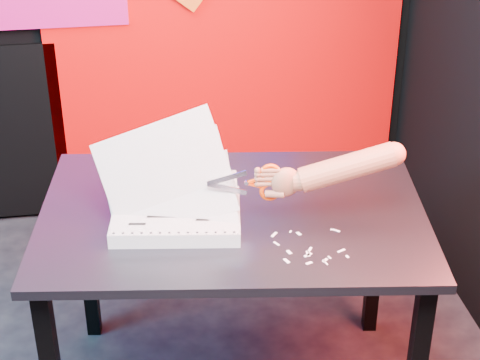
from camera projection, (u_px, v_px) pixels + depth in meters
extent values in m
cube|color=red|center=(226.00, 40.00, 3.57)|extent=(1.60, 0.02, 1.60)
cube|color=black|center=(87.00, 255.00, 2.96)|extent=(0.06, 0.06, 0.72)
cube|color=black|center=(376.00, 251.00, 2.98)|extent=(0.06, 0.06, 0.72)
cube|color=black|center=(233.00, 215.00, 2.49)|extent=(1.28, 0.94, 0.03)
cube|color=silver|center=(177.00, 216.00, 2.42)|extent=(0.41, 0.33, 0.05)
cube|color=white|center=(176.00, 210.00, 2.40)|extent=(0.41, 0.33, 0.00)
cube|color=white|center=(176.00, 208.00, 2.40)|extent=(0.39, 0.31, 0.12)
cube|color=white|center=(172.00, 199.00, 2.40)|extent=(0.37, 0.27, 0.20)
cube|color=white|center=(168.00, 183.00, 2.39)|extent=(0.40, 0.20, 0.28)
cube|color=white|center=(164.00, 168.00, 2.38)|extent=(0.43, 0.15, 0.33)
cylinder|color=black|center=(114.00, 233.00, 2.29)|extent=(0.01, 0.01, 0.00)
cylinder|color=black|center=(123.00, 233.00, 2.29)|extent=(0.01, 0.01, 0.00)
cylinder|color=black|center=(132.00, 233.00, 2.29)|extent=(0.01, 0.01, 0.00)
cylinder|color=black|center=(142.00, 233.00, 2.29)|extent=(0.01, 0.01, 0.00)
cylinder|color=black|center=(151.00, 233.00, 2.29)|extent=(0.01, 0.01, 0.00)
cylinder|color=black|center=(160.00, 233.00, 2.29)|extent=(0.01, 0.01, 0.00)
cylinder|color=black|center=(169.00, 233.00, 2.29)|extent=(0.01, 0.01, 0.00)
cylinder|color=black|center=(179.00, 233.00, 2.29)|extent=(0.01, 0.01, 0.00)
cylinder|color=black|center=(188.00, 233.00, 2.29)|extent=(0.01, 0.01, 0.00)
cylinder|color=black|center=(197.00, 232.00, 2.29)|extent=(0.01, 0.01, 0.00)
cylinder|color=black|center=(206.00, 232.00, 2.29)|extent=(0.01, 0.01, 0.00)
cylinder|color=black|center=(216.00, 232.00, 2.29)|extent=(0.01, 0.01, 0.00)
cylinder|color=black|center=(225.00, 232.00, 2.29)|extent=(0.01, 0.01, 0.00)
cylinder|color=black|center=(234.00, 232.00, 2.29)|extent=(0.01, 0.01, 0.00)
cylinder|color=black|center=(124.00, 189.00, 2.51)|extent=(0.01, 0.01, 0.00)
cylinder|color=black|center=(132.00, 189.00, 2.51)|extent=(0.01, 0.01, 0.00)
cylinder|color=black|center=(140.00, 189.00, 2.51)|extent=(0.01, 0.01, 0.00)
cylinder|color=black|center=(149.00, 188.00, 2.51)|extent=(0.01, 0.01, 0.00)
cylinder|color=black|center=(157.00, 188.00, 2.51)|extent=(0.01, 0.01, 0.00)
cylinder|color=black|center=(166.00, 188.00, 2.51)|extent=(0.01, 0.01, 0.00)
cylinder|color=black|center=(174.00, 188.00, 2.52)|extent=(0.01, 0.01, 0.00)
cylinder|color=black|center=(183.00, 188.00, 2.52)|extent=(0.01, 0.01, 0.00)
cylinder|color=black|center=(191.00, 188.00, 2.52)|extent=(0.01, 0.01, 0.00)
cylinder|color=black|center=(200.00, 188.00, 2.52)|extent=(0.01, 0.01, 0.00)
cylinder|color=black|center=(208.00, 188.00, 2.52)|extent=(0.01, 0.01, 0.00)
cylinder|color=black|center=(216.00, 188.00, 2.52)|extent=(0.01, 0.01, 0.00)
cylinder|color=black|center=(225.00, 188.00, 2.52)|extent=(0.01, 0.01, 0.00)
cylinder|color=black|center=(233.00, 188.00, 2.52)|extent=(0.01, 0.01, 0.00)
cube|color=black|center=(148.00, 201.00, 2.45)|extent=(0.07, 0.02, 0.00)
cube|color=black|center=(183.00, 204.00, 2.43)|extent=(0.05, 0.02, 0.00)
cube|color=black|center=(162.00, 216.00, 2.37)|extent=(0.09, 0.02, 0.00)
cube|color=black|center=(203.00, 220.00, 2.35)|extent=(0.04, 0.02, 0.00)
cube|color=black|center=(137.00, 224.00, 2.33)|extent=(0.05, 0.02, 0.00)
cube|color=silver|center=(227.00, 178.00, 2.34)|extent=(0.12, 0.02, 0.05)
cube|color=silver|center=(227.00, 188.00, 2.36)|extent=(0.12, 0.02, 0.05)
cylinder|color=silver|center=(247.00, 183.00, 2.35)|extent=(0.01, 0.01, 0.01)
cube|color=#DD3804|center=(254.00, 185.00, 2.36)|extent=(0.05, 0.01, 0.02)
cube|color=#DD3804|center=(254.00, 181.00, 2.35)|extent=(0.05, 0.01, 0.02)
torus|color=#DD3804|center=(270.00, 173.00, 2.34)|extent=(0.06, 0.02, 0.06)
torus|color=#DD3804|center=(270.00, 191.00, 2.37)|extent=(0.06, 0.02, 0.06)
ellipsoid|color=#9C4C3A|center=(286.00, 182.00, 2.36)|extent=(0.09, 0.05, 0.09)
cylinder|color=#9C4C3A|center=(270.00, 183.00, 2.36)|extent=(0.07, 0.03, 0.02)
cylinder|color=#9C4C3A|center=(270.00, 179.00, 2.35)|extent=(0.07, 0.02, 0.02)
cylinder|color=#9C4C3A|center=(270.00, 174.00, 2.34)|extent=(0.06, 0.02, 0.02)
cylinder|color=#9C4C3A|center=(270.00, 170.00, 2.33)|extent=(0.05, 0.02, 0.02)
cylinder|color=#9C4C3A|center=(275.00, 194.00, 2.36)|extent=(0.06, 0.04, 0.03)
cylinder|color=#9C4C3A|center=(301.00, 181.00, 2.36)|extent=(0.06, 0.07, 0.06)
cylinder|color=#9C4C3A|center=(347.00, 167.00, 2.34)|extent=(0.30, 0.11, 0.16)
sphere|color=#9C4C3A|center=(394.00, 154.00, 2.32)|extent=(0.07, 0.07, 0.07)
cube|color=silver|center=(290.00, 232.00, 2.38)|extent=(0.01, 0.01, 0.00)
cube|color=silver|center=(308.00, 254.00, 2.28)|extent=(0.01, 0.03, 0.00)
cube|color=silver|center=(347.00, 257.00, 2.27)|extent=(0.01, 0.01, 0.00)
cube|color=silver|center=(337.00, 231.00, 2.39)|extent=(0.02, 0.02, 0.00)
cube|color=silver|center=(289.00, 252.00, 2.29)|extent=(0.02, 0.02, 0.00)
cube|color=silver|center=(325.00, 262.00, 2.24)|extent=(0.01, 0.03, 0.00)
cube|color=silver|center=(274.00, 235.00, 2.37)|extent=(0.02, 0.03, 0.00)
cube|color=silver|center=(329.00, 257.00, 2.26)|extent=(0.01, 0.01, 0.00)
cube|color=silver|center=(333.00, 230.00, 2.39)|extent=(0.01, 0.01, 0.00)
cube|color=silver|center=(309.00, 263.00, 2.24)|extent=(0.02, 0.02, 0.00)
cube|color=silver|center=(276.00, 244.00, 2.33)|extent=(0.02, 0.02, 0.00)
cube|color=silver|center=(308.00, 255.00, 2.28)|extent=(0.03, 0.02, 0.00)
cube|color=silver|center=(310.00, 250.00, 2.30)|extent=(0.02, 0.03, 0.00)
cube|color=silver|center=(341.00, 251.00, 2.29)|extent=(0.03, 0.02, 0.00)
cube|color=silver|center=(325.00, 260.00, 2.25)|extent=(0.02, 0.02, 0.00)
cube|color=silver|center=(287.00, 261.00, 2.25)|extent=(0.02, 0.03, 0.00)
cube|color=silver|center=(299.00, 234.00, 2.37)|extent=(0.02, 0.02, 0.00)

